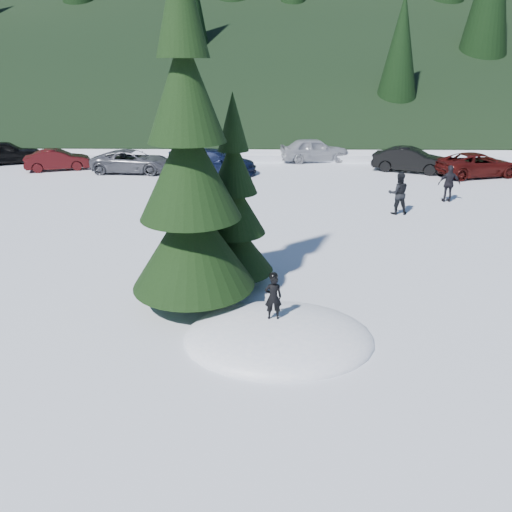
{
  "coord_description": "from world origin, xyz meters",
  "views": [
    {
      "loc": [
        -0.34,
        -10.2,
        6.06
      ],
      "look_at": [
        -0.58,
        2.52,
        1.1
      ],
      "focal_mm": 35.0,
      "sensor_mm": 36.0,
      "label": 1
    }
  ],
  "objects_px": {
    "car_2": "(132,161)",
    "car_6": "(477,165)",
    "child_skier": "(273,297)",
    "adult_0": "(398,193)",
    "car_1": "(58,160)",
    "adult_1": "(449,184)",
    "spruce_short": "(234,214)",
    "car_4": "(314,150)",
    "spruce_tall": "(189,182)",
    "car_3": "(214,162)",
    "car_5": "(410,160)",
    "car_0": "(5,152)"
  },
  "relations": [
    {
      "from": "adult_0",
      "to": "adult_1",
      "type": "relative_size",
      "value": 1.05
    },
    {
      "from": "adult_0",
      "to": "car_4",
      "type": "xyz_separation_m",
      "value": [
        -2.45,
        12.03,
        -0.13
      ]
    },
    {
      "from": "car_1",
      "to": "car_4",
      "type": "bearing_deg",
      "value": -97.7
    },
    {
      "from": "car_6",
      "to": "car_1",
      "type": "bearing_deg",
      "value": 72.01
    },
    {
      "from": "spruce_short",
      "to": "car_4",
      "type": "height_order",
      "value": "spruce_short"
    },
    {
      "from": "adult_1",
      "to": "spruce_tall",
      "type": "bearing_deg",
      "value": 45.99
    },
    {
      "from": "car_3",
      "to": "child_skier",
      "type": "bearing_deg",
      "value": -166.53
    },
    {
      "from": "child_skier",
      "to": "adult_1",
      "type": "bearing_deg",
      "value": -127.31
    },
    {
      "from": "car_4",
      "to": "car_3",
      "type": "bearing_deg",
      "value": 113.35
    },
    {
      "from": "car_0",
      "to": "car_4",
      "type": "distance_m",
      "value": 19.72
    },
    {
      "from": "adult_1",
      "to": "car_3",
      "type": "distance_m",
      "value": 12.86
    },
    {
      "from": "adult_0",
      "to": "car_5",
      "type": "xyz_separation_m",
      "value": [
        2.89,
        8.81,
        -0.18
      ]
    },
    {
      "from": "adult_1",
      "to": "car_0",
      "type": "bearing_deg",
      "value": -19.43
    },
    {
      "from": "adult_1",
      "to": "car_4",
      "type": "xyz_separation_m",
      "value": [
        -5.29,
        9.98,
        -0.09
      ]
    },
    {
      "from": "adult_0",
      "to": "car_0",
      "type": "xyz_separation_m",
      "value": [
        -22.14,
        10.81,
        -0.16
      ]
    },
    {
      "from": "child_skier",
      "to": "adult_0",
      "type": "xyz_separation_m",
      "value": [
        5.42,
        10.34,
        -0.14
      ]
    },
    {
      "from": "car_3",
      "to": "spruce_tall",
      "type": "bearing_deg",
      "value": -172.54
    },
    {
      "from": "car_1",
      "to": "car_6",
      "type": "xyz_separation_m",
      "value": [
        24.39,
        -1.29,
        0.05
      ]
    },
    {
      "from": "car_1",
      "to": "car_6",
      "type": "bearing_deg",
      "value": -111.94
    },
    {
      "from": "car_4",
      "to": "car_5",
      "type": "height_order",
      "value": "car_4"
    },
    {
      "from": "car_4",
      "to": "spruce_tall",
      "type": "bearing_deg",
      "value": 156.09
    },
    {
      "from": "car_5",
      "to": "adult_0",
      "type": "bearing_deg",
      "value": -174.97
    },
    {
      "from": "car_1",
      "to": "car_5",
      "type": "distance_m",
      "value": 20.94
    },
    {
      "from": "car_0",
      "to": "car_1",
      "type": "distance_m",
      "value": 4.5
    },
    {
      "from": "car_6",
      "to": "adult_1",
      "type": "bearing_deg",
      "value": 132.93
    },
    {
      "from": "adult_1",
      "to": "car_4",
      "type": "bearing_deg",
      "value": -62.18
    },
    {
      "from": "spruce_short",
      "to": "spruce_tall",
      "type": "bearing_deg",
      "value": -125.54
    },
    {
      "from": "car_2",
      "to": "adult_1",
      "type": "bearing_deg",
      "value": -107.24
    },
    {
      "from": "car_4",
      "to": "car_5",
      "type": "xyz_separation_m",
      "value": [
        5.35,
        -3.22,
        -0.05
      ]
    },
    {
      "from": "spruce_tall",
      "to": "car_1",
      "type": "distance_m",
      "value": 20.71
    },
    {
      "from": "car_4",
      "to": "car_6",
      "type": "distance_m",
      "value": 9.83
    },
    {
      "from": "adult_1",
      "to": "car_6",
      "type": "height_order",
      "value": "adult_1"
    },
    {
      "from": "adult_0",
      "to": "adult_1",
      "type": "distance_m",
      "value": 3.5
    },
    {
      "from": "car_3",
      "to": "car_4",
      "type": "distance_m",
      "value": 7.36
    },
    {
      "from": "adult_0",
      "to": "car_1",
      "type": "relative_size",
      "value": 0.48
    },
    {
      "from": "child_skier",
      "to": "car_2",
      "type": "height_order",
      "value": "child_skier"
    },
    {
      "from": "adult_1",
      "to": "car_2",
      "type": "relative_size",
      "value": 0.36
    },
    {
      "from": "car_0",
      "to": "car_5",
      "type": "distance_m",
      "value": 25.11
    },
    {
      "from": "spruce_short",
      "to": "car_6",
      "type": "bearing_deg",
      "value": 49.3
    },
    {
      "from": "car_0",
      "to": "car_6",
      "type": "relative_size",
      "value": 0.9
    },
    {
      "from": "adult_1",
      "to": "car_3",
      "type": "relative_size",
      "value": 0.35
    },
    {
      "from": "spruce_tall",
      "to": "adult_1",
      "type": "height_order",
      "value": "spruce_tall"
    },
    {
      "from": "spruce_tall",
      "to": "car_0",
      "type": "bearing_deg",
      "value": 126.96
    },
    {
      "from": "child_skier",
      "to": "car_3",
      "type": "distance_m",
      "value": 18.57
    },
    {
      "from": "car_2",
      "to": "car_6",
      "type": "height_order",
      "value": "car_6"
    },
    {
      "from": "spruce_short",
      "to": "car_4",
      "type": "bearing_deg",
      "value": 78.21
    },
    {
      "from": "spruce_tall",
      "to": "car_1",
      "type": "relative_size",
      "value": 2.31
    },
    {
      "from": "spruce_tall",
      "to": "car_6",
      "type": "relative_size",
      "value": 1.81
    },
    {
      "from": "spruce_short",
      "to": "child_skier",
      "type": "distance_m",
      "value": 3.43
    },
    {
      "from": "spruce_tall",
      "to": "adult_1",
      "type": "xyz_separation_m",
      "value": [
        10.31,
        10.71,
        -2.47
      ]
    }
  ]
}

